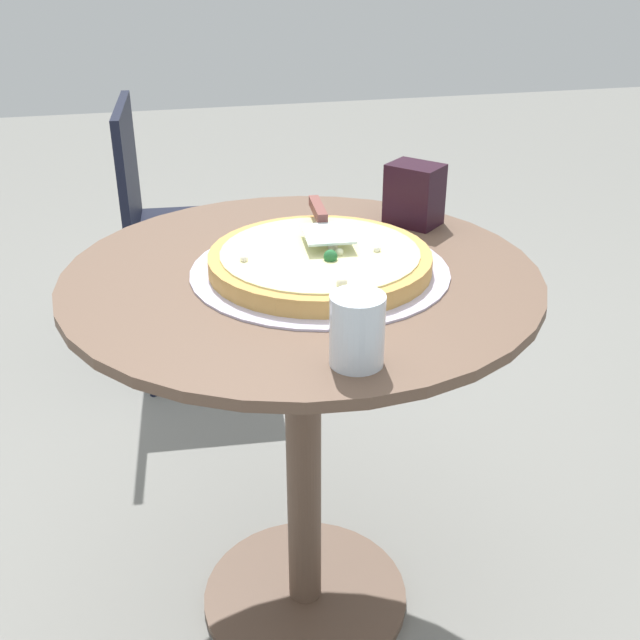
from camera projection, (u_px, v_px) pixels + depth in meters
ground_plane at (305, 598)px, 1.64m from camera, size 10.00×10.00×0.00m
patio_table at (303, 377)px, 1.39m from camera, size 0.80×0.80×0.76m
pizza_on_tray at (320, 262)px, 1.28m from camera, size 0.43×0.43×0.05m
pizza_server at (322, 220)px, 1.34m from camera, size 0.09×0.21×0.02m
drinking_cup at (357, 330)px, 1.00m from camera, size 0.07×0.07×0.10m
napkin_dispenser at (414, 194)px, 1.47m from camera, size 0.12×0.12×0.12m
patio_chair_far at (175, 218)px, 2.28m from camera, size 0.44×0.44×0.84m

